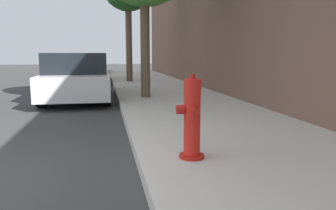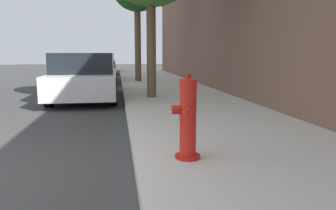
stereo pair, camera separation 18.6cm
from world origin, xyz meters
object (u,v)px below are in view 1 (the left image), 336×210
Objects in this scene: fire_hydrant at (192,120)px; parked_car_far at (91,64)px; parked_car_mid at (84,69)px; parked_car_near at (78,77)px.

parked_car_far reaches higher than fire_hydrant.
parked_car_far is (0.08, 6.54, 0.03)m from parked_car_mid.
parked_car_mid is at bearing 98.62° from fire_hydrant.
parked_car_mid is at bearing 91.40° from parked_car_near.
parked_car_mid reaches higher than fire_hydrant.
parked_car_mid is at bearing -90.70° from parked_car_far.
parked_car_near is 0.95× the size of parked_car_mid.
parked_car_far reaches higher than parked_car_mid.
fire_hydrant is 6.46m from parked_car_near.
fire_hydrant is 12.06m from parked_car_mid.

